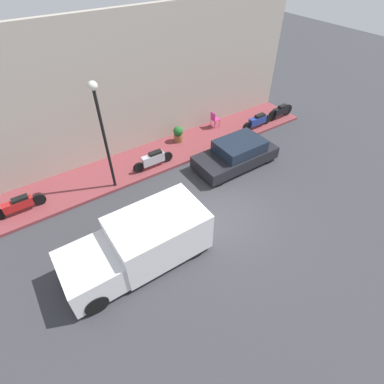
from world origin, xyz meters
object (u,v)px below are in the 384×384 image
Objects in this scene: motorcycle_red at (18,205)px; scooter_silver at (153,159)px; streetlamp at (101,122)px; potted_plant at (178,134)px; parked_car at (236,154)px; delivery_van at (139,244)px; cafe_chair at (214,119)px; motorcycle_blue at (258,121)px; motorcycle_black at (280,111)px.

scooter_silver is at bearing -93.28° from motorcycle_red.
streetlamp is 5.50× the size of potted_plant.
potted_plant is at bearing 22.40° from parked_car.
motorcycle_red is at bearing 96.50° from potted_plant.
delivery_van reaches higher than cafe_chair.
scooter_silver is at bearing -83.46° from streetlamp.
streetlamp is (-0.24, 2.12, 2.72)m from scooter_silver.
delivery_van is at bearing -147.71° from motorcycle_red.
streetlamp reaches higher than delivery_van.
motorcycle_blue is 2.41× the size of potted_plant.
potted_plant is (1.29, 4.50, 0.03)m from motorcycle_blue.
motorcycle_blue is at bearing -88.57° from streetlamp.
cafe_chair is (3.32, -1.17, 0.04)m from parked_car.
potted_plant is (0.93, -8.14, 0.06)m from motorcycle_red.
scooter_silver is (4.44, -2.93, -0.35)m from delivery_van.
motorcycle_black is (1.97, -5.09, -0.05)m from parked_car.
motorcycle_black is at bearing -87.97° from motorcycle_blue.
motorcycle_red is 10.68m from cafe_chair.
parked_car is 1.95× the size of motorcycle_red.
parked_car is 3.46m from potted_plant.
scooter_silver is 2.54m from potted_plant.
delivery_van is 12.37m from motorcycle_black.
cafe_chair reaches higher than motorcycle_black.
delivery_van is 9.59m from cafe_chair.
delivery_van is 2.37× the size of motorcycle_blue.
streetlamp is 5.23× the size of cafe_chair.
motorcycle_blue is 2.46m from cafe_chair.
scooter_silver is 3.45m from streetlamp.
cafe_chair is at bearing -19.38° from parked_car.
scooter_silver is at bearing 106.51° from cafe_chair.
parked_car is 9.73m from motorcycle_red.
parked_car is 0.82× the size of delivery_van.
motorcycle_black is at bearing -68.74° from delivery_van.
parked_car reaches higher than scooter_silver.
motorcycle_blue is (1.91, -3.18, -0.07)m from parked_car.
motorcycle_blue is at bearing 92.03° from motorcycle_black.
motorcycle_red is 1.00× the size of motorcycle_blue.
streetlamp is (-0.58, -3.83, 2.76)m from motorcycle_red.
motorcycle_red is 12.65m from motorcycle_blue.
parked_car is at bearing -106.68° from streetlamp.
motorcycle_red is 8.20m from potted_plant.
motorcycle_black is 1.91m from motorcycle_blue.
delivery_van is at bearing 127.45° from cafe_chair.
parked_car is at bearing 120.93° from motorcycle_blue.
motorcycle_black is 0.92× the size of scooter_silver.
scooter_silver is 1.00× the size of motorcycle_red.
streetlamp is (1.69, 5.63, 2.67)m from parked_car.
motorcycle_black is 0.92× the size of motorcycle_red.
potted_plant reaches higher than motorcycle_black.
delivery_van is at bearing 111.30° from parked_car.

